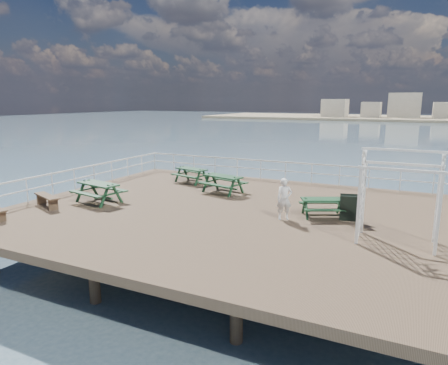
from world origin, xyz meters
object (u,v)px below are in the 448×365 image
picnic_table_a (191,172)px  picnic_table_c (323,204)px  picnic_table_b (223,180)px  trellis_arbor (398,202)px  picnic_table_d (98,188)px  person (284,199)px  flat_bench_far (47,198)px

picnic_table_a → picnic_table_c: bearing=-9.8°
picnic_table_b → trellis_arbor: trellis_arbor is taller
picnic_table_d → trellis_arbor: bearing=11.6°
picnic_table_a → trellis_arbor: bearing=-13.2°
picnic_table_c → person: bearing=-166.8°
picnic_table_a → picnic_table_d: size_ratio=0.91×
picnic_table_d → flat_bench_far: 2.12m
picnic_table_b → picnic_table_d: picnic_table_d is taller
flat_bench_far → picnic_table_b: bearing=65.9°
picnic_table_a → picnic_table_b: (2.63, -1.48, 0.05)m
picnic_table_c → trellis_arbor: (2.70, -1.96, 0.81)m
picnic_table_d → picnic_table_c: bearing=23.5°
picnic_table_b → trellis_arbor: size_ratio=0.77×
picnic_table_b → picnic_table_c: (5.30, -2.02, -0.09)m
picnic_table_b → flat_bench_far: picnic_table_b is taller
picnic_table_c → trellis_arbor: 3.43m
picnic_table_b → picnic_table_d: bearing=-121.0°
picnic_table_b → picnic_table_c: size_ratio=1.10×
trellis_arbor → person: bearing=166.6°
picnic_table_a → flat_bench_far: 7.70m
picnic_table_d → trellis_arbor: size_ratio=0.77×
picnic_table_b → flat_bench_far: size_ratio=1.28×
picnic_table_b → flat_bench_far: 7.91m
picnic_table_b → trellis_arbor: bearing=-12.3°
picnic_table_b → picnic_table_c: 5.67m
picnic_table_a → person: size_ratio=1.33×
picnic_table_a → trellis_arbor: trellis_arbor is taller
picnic_table_a → picnic_table_c: (7.93, -3.49, -0.04)m
picnic_table_a → person: bearing=-20.1°
picnic_table_a → person: person is taller
picnic_table_a → trellis_arbor: 11.97m
picnic_table_c → flat_bench_far: bearing=172.9°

